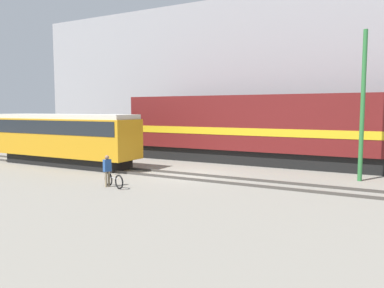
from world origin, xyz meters
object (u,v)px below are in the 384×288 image
at_px(streetcar, 66,136).
at_px(person, 107,168).
at_px(bicycle, 114,180).
at_px(freight_locomotive, 270,129).
at_px(utility_pole_left, 363,106).

height_order(streetcar, person, streetcar).
xyz_separation_m(bicycle, person, (-0.38, -0.02, 0.60)).
height_order(freight_locomotive, person, freight_locomotive).
height_order(freight_locomotive, utility_pole_left, utility_pole_left).
bearing_deg(utility_pole_left, freight_locomotive, 149.94).
height_order(freight_locomotive, bicycle, freight_locomotive).
xyz_separation_m(bicycle, utility_pole_left, (10.48, 7.63, 3.63)).
relative_size(streetcar, bicycle, 6.84).
relative_size(freight_locomotive, bicycle, 13.05).
xyz_separation_m(streetcar, utility_pole_left, (18.15, 3.49, 1.98)).
bearing_deg(utility_pole_left, person, -144.84).
xyz_separation_m(freight_locomotive, person, (-4.82, -11.14, -1.56)).
height_order(freight_locomotive, streetcar, freight_locomotive).
height_order(person, utility_pole_left, utility_pole_left).
xyz_separation_m(streetcar, person, (7.29, -4.16, -1.05)).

